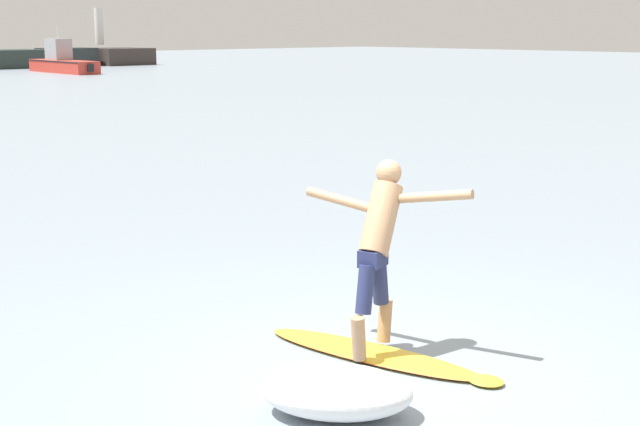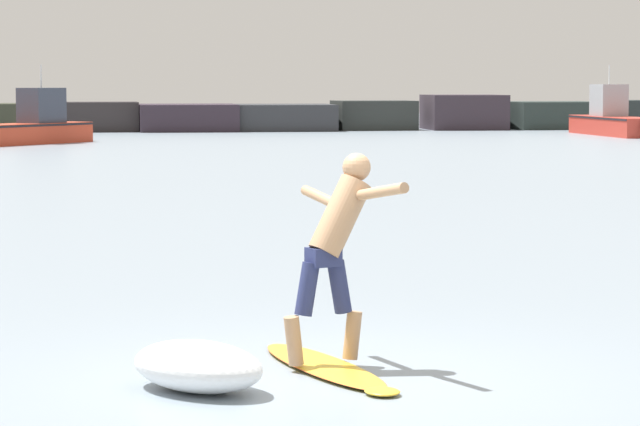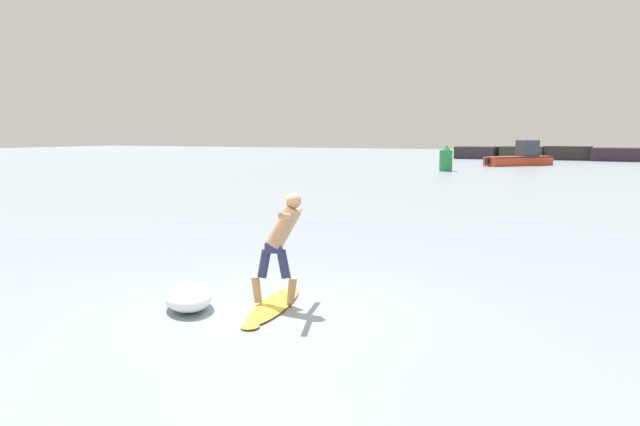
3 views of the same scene
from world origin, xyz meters
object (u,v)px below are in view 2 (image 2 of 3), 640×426
at_px(surfer, 337,237).
at_px(fishing_boat_near_jetty, 611,120).
at_px(surfboard, 325,366).
at_px(small_boat_offshore, 33,127).

xyz_separation_m(surfer, fishing_boat_near_jetty, (22.90, 52.65, -0.44)).
xyz_separation_m(surfboard, surfer, (0.12, 0.08, 1.09)).
relative_size(surfboard, fishing_boat_near_jetty, 0.27).
bearing_deg(small_boat_offshore, surfer, -86.60).
relative_size(surfer, small_boat_offshore, 0.28).
relative_size(surfboard, surfer, 1.41).
relative_size(surfer, fishing_boat_near_jetty, 0.19).
relative_size(surfboard, small_boat_offshore, 0.39).
bearing_deg(fishing_boat_near_jetty, surfboard, -113.58).
bearing_deg(surfboard, small_boat_offshore, 93.25).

